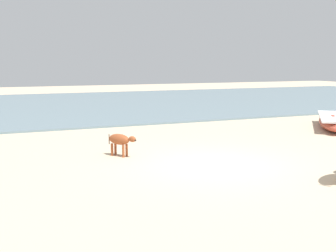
{
  "coord_description": "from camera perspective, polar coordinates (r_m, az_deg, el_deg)",
  "views": [
    {
      "loc": [
        -5.34,
        -9.43,
        2.66
      ],
      "look_at": [
        -0.01,
        3.17,
        0.6
      ],
      "focal_mm": 44.93,
      "sensor_mm": 36.0,
      "label": 1
    }
  ],
  "objects": [
    {
      "name": "ground",
      "position": [
        11.16,
        6.42,
        -5.29
      ],
      "size": [
        80.0,
        80.0,
        0.0
      ],
      "primitive_type": "plane",
      "color": "beige"
    },
    {
      "name": "sea_water",
      "position": [
        27.41,
        -11.6,
        2.91
      ],
      "size": [
        60.0,
        20.0,
        0.08
      ],
      "primitive_type": "cube",
      "color": "slate",
      "rests_on": "ground"
    },
    {
      "name": "fishing_boat_0",
      "position": [
        18.57,
        21.42,
        0.6
      ],
      "size": [
        3.63,
        4.01,
        0.71
      ],
      "rotation": [
        0.0,
        0.0,
        4.01
      ],
      "color": "#B74733",
      "rests_on": "ground"
    },
    {
      "name": "calf_near_rust",
      "position": [
        12.11,
        -6.51,
        -1.94
      ],
      "size": [
        0.71,
        0.9,
        0.64
      ],
      "rotation": [
        0.0,
        0.0,
        5.31
      ],
      "color": "#9E4C28",
      "rests_on": "ground"
    }
  ]
}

